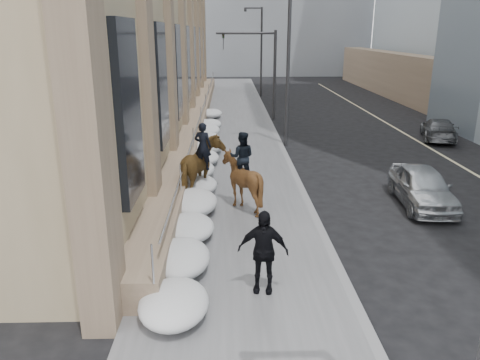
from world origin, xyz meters
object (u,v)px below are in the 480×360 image
(car_silver, at_px, (422,186))
(car_grey, at_px, (439,129))
(mounted_horse_left, at_px, (201,167))
(pedestrian, at_px, (263,251))
(mounted_horse_right, at_px, (242,178))

(car_silver, relative_size, car_grey, 0.98)
(mounted_horse_left, height_order, pedestrian, mounted_horse_left)
(mounted_horse_left, distance_m, car_grey, 16.18)
(mounted_horse_right, bearing_deg, car_silver, -168.60)
(mounted_horse_left, height_order, mounted_horse_right, mounted_horse_left)
(pedestrian, bearing_deg, mounted_horse_left, 114.02)
(mounted_horse_left, bearing_deg, mounted_horse_right, 158.15)
(mounted_horse_left, bearing_deg, pedestrian, 122.37)
(pedestrian, bearing_deg, mounted_horse_right, 102.40)
(pedestrian, distance_m, car_grey, 19.71)
(pedestrian, height_order, car_silver, pedestrian)
(mounted_horse_right, distance_m, car_silver, 6.44)
(mounted_horse_left, height_order, car_grey, mounted_horse_left)
(pedestrian, xyz_separation_m, car_grey, (11.20, 16.21, -0.51))
(mounted_horse_right, xyz_separation_m, pedestrian, (0.33, -5.38, -0.09))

